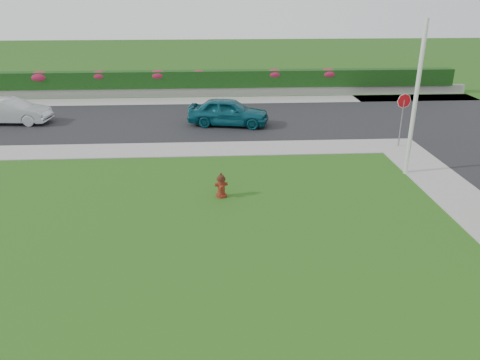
{
  "coord_description": "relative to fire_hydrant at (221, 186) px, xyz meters",
  "views": [
    {
      "loc": [
        -1.49,
        -11.17,
        6.7
      ],
      "look_at": [
        -0.66,
        3.05,
        0.9
      ],
      "focal_mm": 35.0,
      "sensor_mm": 36.0,
      "label": 1
    }
  ],
  "objects": [
    {
      "name": "sedan_silver",
      "position": [
        -10.97,
        10.23,
        0.28
      ],
      "size": [
        4.13,
        1.8,
        1.32
      ],
      "primitive_type": "imported",
      "rotation": [
        0.0,
        0.0,
        1.47
      ],
      "color": "#B6BABF",
      "rests_on": "street_far"
    },
    {
      "name": "sedan_teal",
      "position": [
        0.58,
        9.19,
        0.34
      ],
      "size": [
        4.47,
        2.52,
        1.44
      ],
      "primitive_type": "imported",
      "rotation": [
        0.0,
        0.0,
        1.37
      ],
      "color": "#0C4C5B",
      "rests_on": "street_far"
    },
    {
      "name": "sidewalk_far",
      "position": [
        -4.73,
        5.24,
        -0.4
      ],
      "size": [
        24.0,
        2.0,
        0.04
      ],
      "primitive_type": "cube",
      "color": "gray",
      "rests_on": "ground"
    },
    {
      "name": "sidewalk_beyond",
      "position": [
        0.27,
        15.24,
        -0.4
      ],
      "size": [
        34.0,
        2.0,
        0.04
      ],
      "primitive_type": "cube",
      "color": "gray",
      "rests_on": "ground"
    },
    {
      "name": "retaining_wall",
      "position": [
        0.27,
        16.74,
        -0.12
      ],
      "size": [
        34.0,
        0.4,
        0.6
      ],
      "primitive_type": "cube",
      "color": "gray",
      "rests_on": "ground"
    },
    {
      "name": "flower_clump_d",
      "position": [
        -1.12,
        16.74,
        1.08
      ],
      "size": [
        1.04,
        0.67,
        0.52
      ],
      "primitive_type": "ellipsoid",
      "color": "#AC1D4D",
      "rests_on": "hedge"
    },
    {
      "name": "curb_corner",
      "position": [
        8.27,
        5.24,
        -0.4
      ],
      "size": [
        2.0,
        2.0,
        0.04
      ],
      "primitive_type": "cube",
      "color": "gray",
      "rests_on": "ground"
    },
    {
      "name": "fire_hydrant",
      "position": [
        0.0,
        0.0,
        0.0
      ],
      "size": [
        0.46,
        0.43,
        0.88
      ],
      "rotation": [
        0.0,
        0.0,
        0.19
      ],
      "color": "#511E0C",
      "rests_on": "ground"
    },
    {
      "name": "flower_clump_e",
      "position": [
        3.95,
        16.74,
        1.03
      ],
      "size": [
        1.29,
        0.83,
        0.64
      ],
      "primitive_type": "ellipsoid",
      "color": "#AC1D4D",
      "rests_on": "hedge"
    },
    {
      "name": "stop_sign",
      "position": [
        8.27,
        5.16,
        1.41
      ],
      "size": [
        0.67,
        0.12,
        2.46
      ],
      "rotation": [
        0.0,
        0.0,
        -0.25
      ],
      "color": "slate",
      "rests_on": "ground"
    },
    {
      "name": "flower_clump_c",
      "position": [
        -3.85,
        16.74,
        1.03
      ],
      "size": [
        1.3,
        0.83,
        0.65
      ],
      "primitive_type": "ellipsoid",
      "color": "#AC1D4D",
      "rests_on": "hedge"
    },
    {
      "name": "ground",
      "position": [
        1.27,
        -3.76,
        -0.42
      ],
      "size": [
        120.0,
        120.0,
        0.0
      ],
      "primitive_type": "plane",
      "color": "black",
      "rests_on": "ground"
    },
    {
      "name": "street_far",
      "position": [
        -3.73,
        10.24,
        -0.4
      ],
      "size": [
        26.0,
        8.0,
        0.04
      ],
      "primitive_type": "cube",
      "color": "black",
      "rests_on": "ground"
    },
    {
      "name": "flower_clump_f",
      "position": [
        7.64,
        16.74,
        1.02
      ],
      "size": [
        1.32,
        0.85,
        0.66
      ],
      "primitive_type": "ellipsoid",
      "color": "#AC1D4D",
      "rests_on": "hedge"
    },
    {
      "name": "utility_pole",
      "position": [
        7.29,
        1.84,
        2.49
      ],
      "size": [
        0.16,
        0.16,
        5.81
      ],
      "primitive_type": "cylinder",
      "color": "silver",
      "rests_on": "ground"
    },
    {
      "name": "hedge",
      "position": [
        0.27,
        16.84,
        0.73
      ],
      "size": [
        32.0,
        0.9,
        1.1
      ],
      "primitive_type": "cube",
      "color": "black",
      "rests_on": "retaining_wall"
    },
    {
      "name": "flower_clump_b",
      "position": [
        -7.67,
        16.74,
        1.03
      ],
      "size": [
        1.26,
        0.81,
        0.63
      ],
      "primitive_type": "ellipsoid",
      "color": "#AC1D4D",
      "rests_on": "hedge"
    },
    {
      "name": "flower_clump_a",
      "position": [
        -11.53,
        16.74,
        1.0
      ],
      "size": [
        1.44,
        0.93,
        0.72
      ],
      "primitive_type": "ellipsoid",
      "color": "#AC1D4D",
      "rests_on": "hedge"
    }
  ]
}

